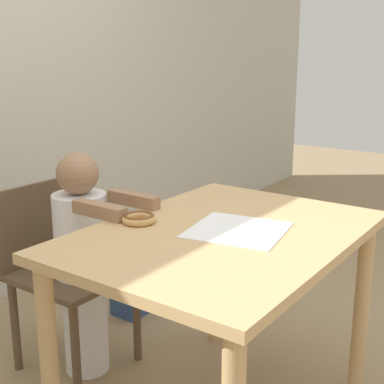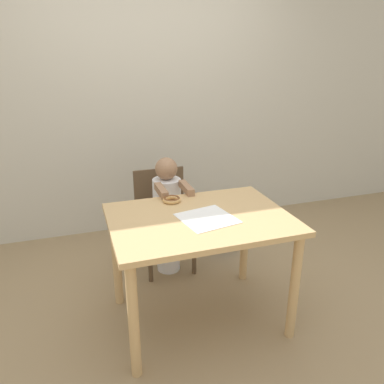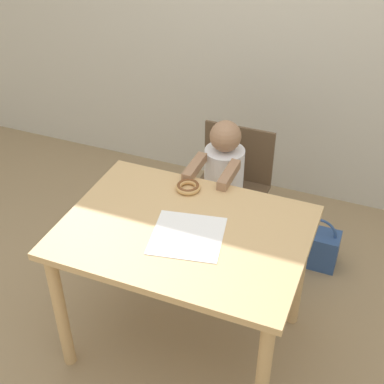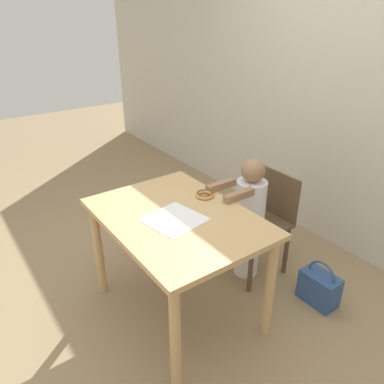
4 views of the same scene
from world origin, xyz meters
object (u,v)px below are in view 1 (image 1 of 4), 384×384
at_px(child_figure, 83,263).
at_px(handbag, 137,288).
at_px(chair, 64,270).
at_px(donut, 139,218).

bearing_deg(child_figure, handbag, 19.39).
distance_m(chair, donut, 0.60).
bearing_deg(chair, donut, -97.25).
relative_size(chair, child_figure, 0.83).
bearing_deg(handbag, chair, -172.66).
relative_size(donut, handbag, 0.36).
bearing_deg(chair, handbag, 7.34).
bearing_deg(donut, child_figure, 80.39).
bearing_deg(child_figure, donut, -99.61).
bearing_deg(child_figure, chair, 90.00).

